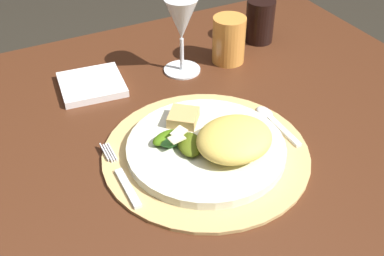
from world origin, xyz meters
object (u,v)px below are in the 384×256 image
Objects in this scene: spoon at (272,119)px; amber_tumbler at (229,40)px; dinner_plate at (206,148)px; wine_glass at (181,23)px; dark_tumbler at (260,21)px; napkin at (92,84)px; fork at (122,177)px; dining_table at (155,216)px.

amber_tumbler reaches higher than spoon.
dinner_plate is at bearing -127.01° from amber_tumbler.
dinner_plate is 0.31m from amber_tumbler.
dark_tumbler is (0.21, 0.04, -0.06)m from wine_glass.
napkin is 0.30m from amber_tumbler.
fork is at bearing -98.17° from napkin.
dining_table is at bearing 134.42° from dinner_plate.
dark_tumbler is (0.40, 0.02, 0.04)m from napkin.
amber_tumbler reaches higher than napkin.
amber_tumbler reaches higher than fork.
fork is 0.53m from dark_tumbler.
spoon is (0.29, 0.02, 0.00)m from fork.
wine_glass is 0.23m from dark_tumbler.
amber_tumbler is (0.04, 0.23, 0.04)m from spoon.
dining_table is 0.22m from dinner_plate.
dining_table is 4.75× the size of dinner_plate.
dark_tumbler reaches higher than spoon.
amber_tumbler is 1.02× the size of dark_tumbler.
fork is 0.29m from spoon.
fork is 0.99× the size of wine_glass.
amber_tumbler is at bearing -156.14° from dark_tumbler.
amber_tumbler is (0.19, 0.25, 0.04)m from dinner_plate.
spoon is 0.80× the size of wine_glass.
dining_table is 0.49m from dark_tumbler.
dark_tumbler is (0.15, 0.27, 0.04)m from spoon.
spoon reaches higher than dining_table.
dining_table is 12.81× the size of dark_tumbler.
spoon is 1.03× the size of napkin.
dining_table is 0.28m from napkin.
wine_glass is (-0.06, 0.23, 0.10)m from spoon.
spoon is 0.36m from napkin.
fork is 0.41m from amber_tumbler.
dinner_plate is at bearing -134.96° from dark_tumbler.
amber_tumbler is (0.29, -0.03, 0.04)m from napkin.
fork is (-0.07, -0.07, 0.19)m from dining_table.
napkin is at bearing 81.83° from fork.
spoon reaches higher than fork.
dining_table is at bearing -80.50° from napkin.
dining_table is at bearing 42.31° from fork.
wine_glass is (0.08, 0.26, 0.09)m from dinner_plate.
fork is at bearing -137.69° from dining_table.
spoon is 0.23m from amber_tumbler.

